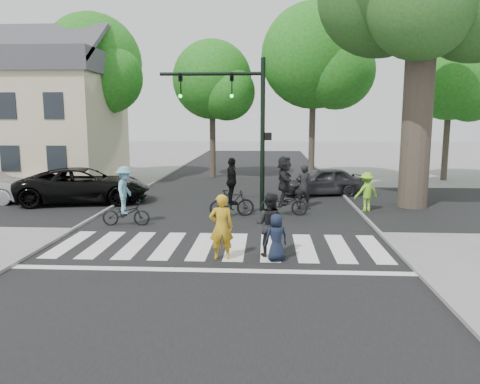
% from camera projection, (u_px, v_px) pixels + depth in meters
% --- Properties ---
extents(ground, '(120.00, 120.00, 0.00)m').
position_uv_depth(ground, '(215.00, 256.00, 12.73)').
color(ground, gray).
rests_on(ground, ground).
extents(road_stem, '(10.00, 70.00, 0.01)m').
position_uv_depth(road_stem, '(230.00, 217.00, 17.66)').
color(road_stem, black).
rests_on(road_stem, ground).
extents(road_cross, '(70.00, 10.00, 0.01)m').
position_uv_depth(road_cross, '(235.00, 203.00, 20.62)').
color(road_cross, black).
rests_on(road_cross, ground).
extents(curb_left, '(0.10, 70.00, 0.10)m').
position_uv_depth(curb_left, '(99.00, 215.00, 17.94)').
color(curb_left, gray).
rests_on(curb_left, ground).
extents(curb_right, '(0.10, 70.00, 0.10)m').
position_uv_depth(curb_right, '(365.00, 218.00, 17.37)').
color(curb_right, gray).
rests_on(curb_right, ground).
extents(crosswalk, '(10.00, 3.85, 0.01)m').
position_uv_depth(crosswalk, '(218.00, 249.00, 13.38)').
color(crosswalk, silver).
rests_on(crosswalk, ground).
extents(traffic_signal, '(4.45, 0.29, 6.00)m').
position_uv_depth(traffic_signal, '(241.00, 113.00, 18.20)').
color(traffic_signal, black).
rests_on(traffic_signal, ground).
extents(bg_tree_0, '(5.46, 5.20, 8.97)m').
position_uv_depth(bg_tree_0, '(18.00, 77.00, 28.31)').
color(bg_tree_0, brown).
rests_on(bg_tree_0, ground).
extents(bg_tree_1, '(6.09, 5.80, 9.80)m').
position_uv_depth(bg_tree_1, '(96.00, 67.00, 27.43)').
color(bg_tree_1, brown).
rests_on(bg_tree_1, ground).
extents(bg_tree_2, '(5.04, 4.80, 8.40)m').
position_uv_depth(bg_tree_2, '(216.00, 83.00, 28.29)').
color(bg_tree_2, brown).
rests_on(bg_tree_2, ground).
extents(bg_tree_3, '(6.30, 6.00, 10.20)m').
position_uv_depth(bg_tree_3, '(320.00, 60.00, 26.43)').
color(bg_tree_3, brown).
rests_on(bg_tree_3, ground).
extents(bg_tree_4, '(4.83, 4.60, 8.15)m').
position_uv_depth(bg_tree_4, '(455.00, 84.00, 27.03)').
color(bg_tree_4, brown).
rests_on(bg_tree_4, ground).
extents(house, '(8.40, 8.10, 8.82)m').
position_uv_depth(house, '(41.00, 116.00, 26.56)').
color(house, beige).
rests_on(house, ground).
extents(pedestrian_woman, '(0.71, 0.52, 1.76)m').
position_uv_depth(pedestrian_woman, '(221.00, 227.00, 12.34)').
color(pedestrian_woman, gold).
rests_on(pedestrian_woman, ground).
extents(pedestrian_child, '(0.72, 0.59, 1.27)m').
position_uv_depth(pedestrian_child, '(276.00, 238.00, 12.23)').
color(pedestrian_child, black).
rests_on(pedestrian_child, ground).
extents(pedestrian_adult, '(1.00, 0.87, 1.75)m').
position_uv_depth(pedestrian_adult, '(269.00, 224.00, 12.66)').
color(pedestrian_adult, black).
rests_on(pedestrian_adult, ground).
extents(cyclist_left, '(1.67, 1.10, 2.10)m').
position_uv_depth(cyclist_left, '(125.00, 200.00, 16.20)').
color(cyclist_left, black).
rests_on(cyclist_left, ground).
extents(cyclist_mid, '(1.78, 1.11, 2.24)m').
position_uv_depth(cyclist_mid, '(232.00, 193.00, 17.70)').
color(cyclist_mid, black).
rests_on(cyclist_mid, ground).
extents(cyclist_right, '(1.82, 1.70, 2.28)m').
position_uv_depth(cyclist_right, '(284.00, 189.00, 17.88)').
color(cyclist_right, black).
rests_on(cyclist_right, ground).
extents(car_suv, '(6.03, 3.67, 1.56)m').
position_uv_depth(car_suv, '(84.00, 185.00, 20.54)').
color(car_suv, black).
rests_on(car_suv, ground).
extents(car_grey, '(4.22, 2.40, 1.35)m').
position_uv_depth(car_grey, '(322.00, 181.00, 22.63)').
color(car_grey, '#2F2E32').
rests_on(car_grey, ground).
extents(bystander_hivis, '(1.16, 0.91, 1.58)m').
position_uv_depth(bystander_hivis, '(366.00, 192.00, 18.70)').
color(bystander_hivis, '#7BD229').
rests_on(bystander_hivis, ground).
extents(bystander_dark, '(0.66, 0.45, 1.80)m').
position_uv_depth(bystander_dark, '(304.00, 186.00, 19.60)').
color(bystander_dark, black).
rests_on(bystander_dark, ground).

